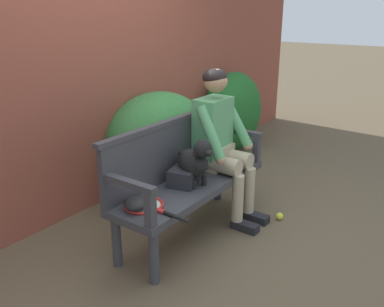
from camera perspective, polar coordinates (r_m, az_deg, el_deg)
name	(u,v)px	position (r m, az deg, el deg)	size (l,w,h in m)	color
ground_plane	(192,233)	(3.59, 0.00, -10.92)	(40.00, 40.00, 0.00)	brown
brick_garden_fence	(85,92)	(4.02, -14.59, 8.16)	(8.00, 0.30, 2.14)	brown
hedge_bush_mid_left	(160,142)	(4.26, -4.47, 1.61)	(1.18, 1.06, 1.03)	#337538
hedge_bush_far_right	(233,112)	(5.47, 5.64, 5.72)	(1.04, 0.64, 1.05)	#1E5B23
garden_bench	(192,190)	(3.41, 0.00, -5.02)	(1.55, 0.48, 0.47)	#38383D
bench_backrest	(171,148)	(3.41, -2.87, 0.76)	(1.59, 0.06, 0.50)	#38383D
bench_armrest_left_end	(137,194)	(2.73, -7.64, -5.55)	(0.06, 0.48, 0.28)	#38383D
bench_armrest_right_end	(246,139)	(3.86, 7.46, 2.02)	(0.06, 0.48, 0.28)	#38383D
person_seated	(220,139)	(3.60, 3.95, 2.02)	(0.56, 0.64, 1.34)	black
dog_on_bench	(195,161)	(3.26, 0.42, -1.08)	(0.27, 0.40, 0.40)	black
tennis_racket	(146,206)	(2.99, -6.32, -7.19)	(0.30, 0.57, 0.03)	red
baseball_glove	(136,203)	(2.96, -7.72, -6.78)	(0.22, 0.17, 0.09)	black
sports_bag	(185,176)	(3.33, -1.03, -3.08)	(0.28, 0.20, 0.14)	#232328
tennis_ball	(280,216)	(3.87, 12.00, -8.47)	(0.07, 0.07, 0.07)	#CCDB33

